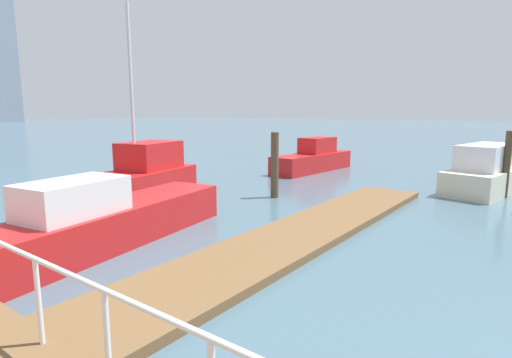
{
  "coord_description": "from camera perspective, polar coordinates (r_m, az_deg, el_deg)",
  "views": [
    {
      "loc": [
        -5.16,
        2.91,
        3.11
      ],
      "look_at": [
        1.57,
        7.96,
        1.7
      ],
      "focal_mm": 28.45,
      "sensor_mm": 36.0,
      "label": 1
    }
  ],
  "objects": [
    {
      "name": "moored_boat_4",
      "position": [
        10.15,
        -20.04,
        -5.35
      ],
      "size": [
        6.66,
        2.58,
        1.68
      ],
      "color": "red",
      "rests_on": "ground_plane"
    },
    {
      "name": "floating_dock",
      "position": [
        10.23,
        6.2,
        -7.72
      ],
      "size": [
        13.54,
        2.0,
        0.18
      ],
      "primitive_type": "cube",
      "color": "brown",
      "rests_on": "ground_plane"
    },
    {
      "name": "moored_boat_2",
      "position": [
        18.8,
        30.41,
        0.86
      ],
      "size": [
        7.07,
        3.02,
        1.86
      ],
      "color": "beige",
      "rests_on": "ground_plane"
    },
    {
      "name": "moored_boat_1",
      "position": [
        21.54,
        8.07,
        2.85
      ],
      "size": [
        5.64,
        1.86,
        1.74
      ],
      "color": "red",
      "rests_on": "ground_plane"
    },
    {
      "name": "dock_piling_2",
      "position": [
        17.17,
        31.78,
        1.73
      ],
      "size": [
        0.24,
        0.24,
        2.42
      ],
      "primitive_type": "cylinder",
      "color": "#473826",
      "rests_on": "ground_plane"
    },
    {
      "name": "dock_piling_0",
      "position": [
        14.64,
        2.65,
        1.95
      ],
      "size": [
        0.29,
        0.29,
        2.37
      ],
      "primitive_type": "cylinder",
      "color": "brown",
      "rests_on": "ground_plane"
    },
    {
      "name": "moored_boat_0",
      "position": [
        15.98,
        -15.99,
        0.65
      ],
      "size": [
        5.6,
        3.08,
        6.88
      ],
      "color": "red",
      "rests_on": "ground_plane"
    }
  ]
}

